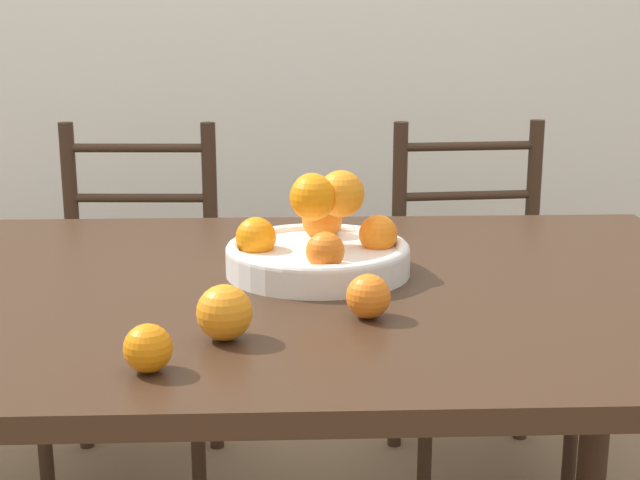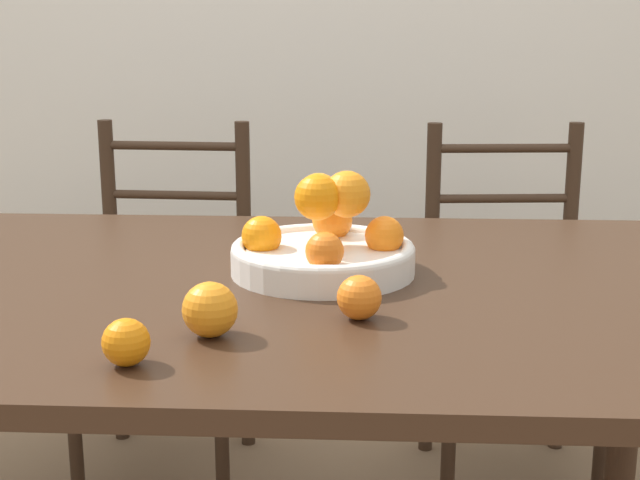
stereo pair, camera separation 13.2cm
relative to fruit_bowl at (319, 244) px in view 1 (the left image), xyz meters
name	(u,v)px [view 1 (the left image)]	position (x,y,z in m)	size (l,w,h in m)	color
dining_table	(224,330)	(-0.17, -0.06, -0.14)	(1.83, 1.04, 0.77)	#382316
fruit_bowl	(319,244)	(0.00, 0.00, 0.00)	(0.33, 0.33, 0.18)	white
orange_loose_0	(368,296)	(0.06, -0.25, -0.02)	(0.07, 0.07, 0.07)	orange
orange_loose_1	(148,348)	(-0.23, -0.45, -0.02)	(0.06, 0.06, 0.06)	orange
orange_loose_2	(224,313)	(-0.14, -0.34, -0.01)	(0.08, 0.08, 0.08)	orange
chair_left	(135,311)	(-0.46, 0.73, -0.36)	(0.44, 0.42, 0.94)	#382619
chair_right	(478,306)	(0.45, 0.73, -0.36)	(0.45, 0.43, 0.94)	#382619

